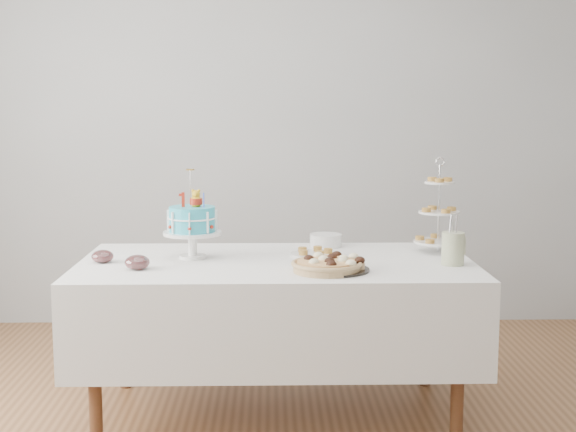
{
  "coord_description": "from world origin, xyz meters",
  "views": [
    {
      "loc": [
        -0.03,
        -3.55,
        1.52
      ],
      "look_at": [
        0.06,
        0.3,
        0.99
      ],
      "focal_mm": 50.0,
      "sensor_mm": 36.0,
      "label": 1
    }
  ],
  "objects_px": {
    "table": "(276,306)",
    "cupcake_tray": "(334,263)",
    "pie": "(327,265)",
    "plate_stack": "(326,240)",
    "pastry_plate": "(314,253)",
    "tiered_stand": "(439,213)",
    "utensil_pitcher": "(453,247)",
    "jam_bowl_b": "(103,257)",
    "birthday_cake": "(192,234)",
    "jam_bowl_a": "(137,263)"
  },
  "relations": [
    {
      "from": "tiered_stand",
      "to": "cupcake_tray",
      "type": "bearing_deg",
      "value": -141.29
    },
    {
      "from": "plate_stack",
      "to": "utensil_pitcher",
      "type": "distance_m",
      "value": 0.77
    },
    {
      "from": "cupcake_tray",
      "to": "jam_bowl_b",
      "type": "height_order",
      "value": "cupcake_tray"
    },
    {
      "from": "pastry_plate",
      "to": "tiered_stand",
      "type": "bearing_deg",
      "value": 7.58
    },
    {
      "from": "table",
      "to": "jam_bowl_b",
      "type": "relative_size",
      "value": 18.16
    },
    {
      "from": "pastry_plate",
      "to": "cupcake_tray",
      "type": "bearing_deg",
      "value": -79.2
    },
    {
      "from": "table",
      "to": "plate_stack",
      "type": "relative_size",
      "value": 11.21
    },
    {
      "from": "cupcake_tray",
      "to": "jam_bowl_b",
      "type": "distance_m",
      "value": 1.13
    },
    {
      "from": "birthday_cake",
      "to": "jam_bowl_a",
      "type": "distance_m",
      "value": 0.36
    },
    {
      "from": "pastry_plate",
      "to": "jam_bowl_a",
      "type": "height_order",
      "value": "jam_bowl_a"
    },
    {
      "from": "table",
      "to": "tiered_stand",
      "type": "xyz_separation_m",
      "value": [
        0.84,
        0.22,
        0.43
      ]
    },
    {
      "from": "plate_stack",
      "to": "jam_bowl_a",
      "type": "height_order",
      "value": "jam_bowl_a"
    },
    {
      "from": "birthday_cake",
      "to": "utensil_pitcher",
      "type": "xyz_separation_m",
      "value": [
        1.25,
        -0.19,
        -0.04
      ]
    },
    {
      "from": "table",
      "to": "tiered_stand",
      "type": "distance_m",
      "value": 0.97
    },
    {
      "from": "table",
      "to": "plate_stack",
      "type": "distance_m",
      "value": 0.55
    },
    {
      "from": "jam_bowl_b",
      "to": "utensil_pitcher",
      "type": "relative_size",
      "value": 0.44
    },
    {
      "from": "pastry_plate",
      "to": "jam_bowl_b",
      "type": "bearing_deg",
      "value": -171.29
    },
    {
      "from": "pie",
      "to": "plate_stack",
      "type": "distance_m",
      "value": 0.67
    },
    {
      "from": "pie",
      "to": "plate_stack",
      "type": "relative_size",
      "value": 1.9
    },
    {
      "from": "tiered_stand",
      "to": "utensil_pitcher",
      "type": "height_order",
      "value": "tiered_stand"
    },
    {
      "from": "table",
      "to": "utensil_pitcher",
      "type": "xyz_separation_m",
      "value": [
        0.84,
        -0.12,
        0.31
      ]
    },
    {
      "from": "pie",
      "to": "tiered_stand",
      "type": "bearing_deg",
      "value": 38.35
    },
    {
      "from": "tiered_stand",
      "to": "utensil_pitcher",
      "type": "bearing_deg",
      "value": -89.95
    },
    {
      "from": "pastry_plate",
      "to": "utensil_pitcher",
      "type": "bearing_deg",
      "value": -21.06
    },
    {
      "from": "tiered_stand",
      "to": "birthday_cake",
      "type": "bearing_deg",
      "value": -173.4
    },
    {
      "from": "cupcake_tray",
      "to": "pastry_plate",
      "type": "xyz_separation_m",
      "value": [
        -0.07,
        0.38,
        -0.02
      ]
    },
    {
      "from": "cupcake_tray",
      "to": "pastry_plate",
      "type": "height_order",
      "value": "cupcake_tray"
    },
    {
      "from": "plate_stack",
      "to": "jam_bowl_b",
      "type": "xyz_separation_m",
      "value": [
        -1.11,
        -0.43,
        -0.0
      ]
    },
    {
      "from": "table",
      "to": "pastry_plate",
      "type": "height_order",
      "value": "pastry_plate"
    },
    {
      "from": "jam_bowl_a",
      "to": "utensil_pitcher",
      "type": "height_order",
      "value": "utensil_pitcher"
    },
    {
      "from": "table",
      "to": "pastry_plate",
      "type": "relative_size",
      "value": 7.91
    },
    {
      "from": "tiered_stand",
      "to": "pastry_plate",
      "type": "relative_size",
      "value": 2.03
    },
    {
      "from": "cupcake_tray",
      "to": "jam_bowl_b",
      "type": "bearing_deg",
      "value": 168.89
    },
    {
      "from": "pastry_plate",
      "to": "utensil_pitcher",
      "type": "height_order",
      "value": "utensil_pitcher"
    },
    {
      "from": "birthday_cake",
      "to": "jam_bowl_b",
      "type": "height_order",
      "value": "birthday_cake"
    },
    {
      "from": "birthday_cake",
      "to": "plate_stack",
      "type": "xyz_separation_m",
      "value": [
        0.68,
        0.33,
        -0.09
      ]
    },
    {
      "from": "pie",
      "to": "jam_bowl_b",
      "type": "relative_size",
      "value": 3.08
    },
    {
      "from": "table",
      "to": "tiered_stand",
      "type": "height_order",
      "value": "tiered_stand"
    },
    {
      "from": "pastry_plate",
      "to": "utensil_pitcher",
      "type": "distance_m",
      "value": 0.7
    },
    {
      "from": "birthday_cake",
      "to": "jam_bowl_a",
      "type": "relative_size",
      "value": 3.82
    },
    {
      "from": "table",
      "to": "jam_bowl_a",
      "type": "relative_size",
      "value": 16.56
    },
    {
      "from": "cupcake_tray",
      "to": "plate_stack",
      "type": "xyz_separation_m",
      "value": [
        0.01,
        0.64,
        -0.0
      ]
    },
    {
      "from": "pie",
      "to": "jam_bowl_a",
      "type": "xyz_separation_m",
      "value": [
        -0.87,
        0.07,
        0.0
      ]
    },
    {
      "from": "table",
      "to": "birthday_cake",
      "type": "relative_size",
      "value": 4.34
    },
    {
      "from": "plate_stack",
      "to": "utensil_pitcher",
      "type": "height_order",
      "value": "utensil_pitcher"
    },
    {
      "from": "table",
      "to": "cupcake_tray",
      "type": "relative_size",
      "value": 5.9
    },
    {
      "from": "birthday_cake",
      "to": "pie",
      "type": "bearing_deg",
      "value": -26.95
    },
    {
      "from": "birthday_cake",
      "to": "tiered_stand",
      "type": "height_order",
      "value": "tiered_stand"
    },
    {
      "from": "utensil_pitcher",
      "to": "table",
      "type": "bearing_deg",
      "value": 171.53
    },
    {
      "from": "pastry_plate",
      "to": "utensil_pitcher",
      "type": "xyz_separation_m",
      "value": [
        0.65,
        -0.25,
        0.07
      ]
    }
  ]
}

